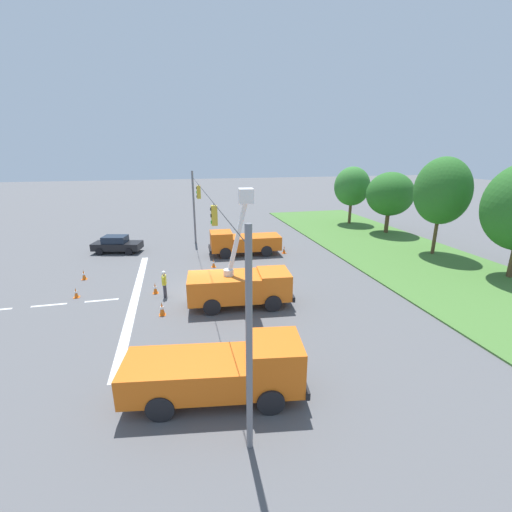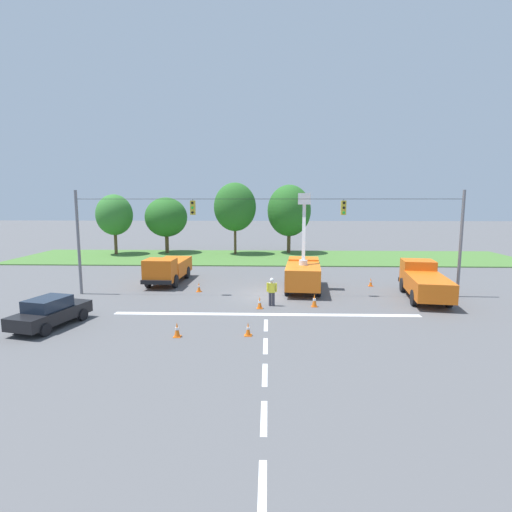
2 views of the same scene
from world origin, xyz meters
name	(u,v)px [view 1 (image 1 of 2)]	position (x,y,z in m)	size (l,w,h in m)	color
ground_plane	(209,291)	(0.00, 0.00, 0.00)	(200.00, 200.00, 0.00)	#565659
grass_verge	(438,270)	(0.00, 18.00, 0.05)	(56.00, 12.00, 0.10)	#477533
lane_markings	(111,300)	(0.00, -6.19, 0.00)	(17.60, 15.25, 0.01)	silver
signal_gantry	(206,229)	(0.01, 0.00, 4.25)	(26.20, 0.33, 7.20)	slate
tree_far_west	(352,186)	(-18.18, 19.99, 4.78)	(4.22, 4.45, 7.21)	brown
tree_west	(390,194)	(-12.39, 21.53, 4.45)	(5.10, 5.12, 6.85)	brown
tree_centre	(442,191)	(-3.89, 20.71, 5.71)	(5.02, 4.30, 8.59)	brown
utility_truck_bucket_lift	(240,284)	(2.65, 1.67, 1.38)	(2.95, 6.41, 7.02)	orange
utility_truck_support_near	(222,370)	(10.51, -0.53, 1.17)	(3.21, 6.98, 2.29)	orange
utility_truck_support_far	(243,242)	(-7.83, 3.92, 1.15)	(2.58, 6.50, 2.19)	orange
sedan_black	(117,244)	(-11.17, -7.29, 0.79)	(2.72, 4.59, 1.56)	black
road_worker	(164,282)	(0.33, -2.81, 1.00)	(0.65, 0.29, 1.77)	#383842
traffic_cone_foreground_left	(292,342)	(7.94, 3.17, 0.31)	(0.36, 0.36, 0.64)	orange
traffic_cone_foreground_right	(214,263)	(-4.86, 0.90, 0.33)	(0.36, 0.36, 0.69)	orange
traffic_cone_mid_left	(284,250)	(-7.31, 7.67, 0.34)	(0.36, 0.36, 0.69)	orange
traffic_cone_mid_right	(84,275)	(-4.26, -8.64, 0.36)	(0.36, 0.36, 0.73)	orange
traffic_cone_near_bucket	(155,288)	(-0.40, -3.45, 0.36)	(0.36, 0.36, 0.73)	orange
traffic_cone_lane_edge_a	(76,293)	(-0.85, -8.36, 0.32)	(0.36, 0.36, 0.66)	orange
traffic_cone_lane_edge_b	(162,309)	(2.96, -2.93, 0.40)	(0.36, 0.36, 0.80)	orange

